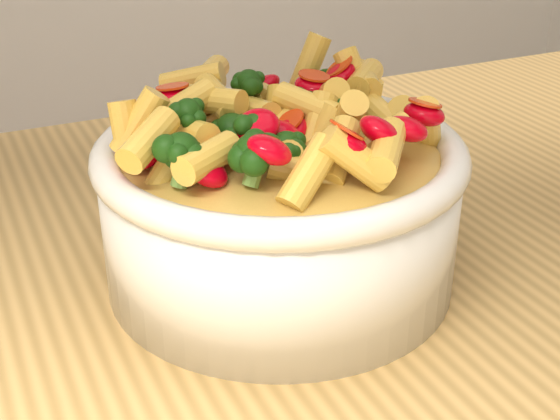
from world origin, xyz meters
name	(u,v)px	position (x,y,z in m)	size (l,w,h in m)	color
serving_bowl	(280,208)	(-0.06, 0.06, 0.95)	(0.22, 0.22, 0.10)	white
pasta_salad	(280,117)	(-0.06, 0.06, 1.01)	(0.18, 0.18, 0.04)	#FFC450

